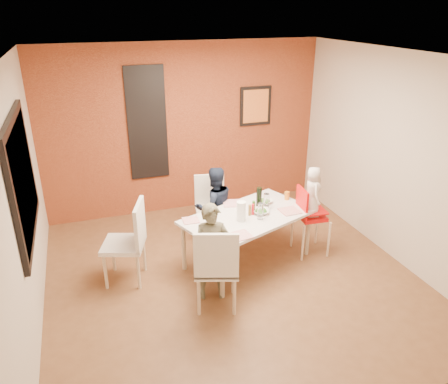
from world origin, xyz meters
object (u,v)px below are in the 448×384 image
object	(u,v)px
chair_near	(216,265)
toddler	(313,192)
child_near	(212,252)
paper_towel_roll	(241,211)
child_far	(215,207)
dining_table	(248,219)
high_chair	(309,214)
wine_bottle	(259,197)
chair_far	(210,204)
chair_left	(131,238)

from	to	relation	value
chair_near	toddler	world-z (taller)	toddler
child_near	paper_towel_roll	distance (m)	0.73
paper_towel_roll	child_far	bearing A→B (deg)	99.94
dining_table	toddler	xyz separation A→B (m)	(0.89, -0.04, 0.28)
dining_table	high_chair	xyz separation A→B (m)	(0.87, -0.03, -0.05)
child_far	toddler	size ratio (longest dim) A/B	1.71
dining_table	wine_bottle	distance (m)	0.36
high_chair	dining_table	bearing A→B (deg)	92.16
chair_far	toddler	size ratio (longest dim) A/B	1.37
high_chair	child_far	world-z (taller)	child_far
chair_far	child_far	size ratio (longest dim) A/B	0.80
paper_towel_roll	chair_left	bearing A→B (deg)	172.32
high_chair	paper_towel_roll	distance (m)	1.04
chair_far	toddler	world-z (taller)	toddler
dining_table	child_near	distance (m)	0.87
chair_left	child_near	bearing A→B (deg)	71.45
wine_bottle	child_near	bearing A→B (deg)	-139.81
wine_bottle	paper_towel_roll	bearing A→B (deg)	-141.02
chair_near	child_far	bearing A→B (deg)	-88.78
chair_far	high_chair	distance (m)	1.43
dining_table	chair_left	size ratio (longest dim) A/B	1.79
child_far	dining_table	bearing A→B (deg)	108.70
chair_far	high_chair	bearing A→B (deg)	-28.51
chair_far	wine_bottle	distance (m)	0.87
child_far	paper_towel_roll	xyz separation A→B (m)	(0.12, -0.71, 0.24)
chair_far	child_near	world-z (taller)	child_near
chair_near	toddler	size ratio (longest dim) A/B	1.51
high_chair	toddler	world-z (taller)	toddler
dining_table	chair_near	size ratio (longest dim) A/B	1.82
chair_near	toddler	bearing A→B (deg)	-135.90
chair_far	paper_towel_roll	distance (m)	1.01
chair_left	paper_towel_roll	size ratio (longest dim) A/B	4.08
dining_table	high_chair	distance (m)	0.87
child_far	chair_far	bearing A→B (deg)	-98.31
chair_left	dining_table	bearing A→B (deg)	106.02
dining_table	child_far	world-z (taller)	child_far
child_near	toddler	distance (m)	1.68
dining_table	high_chair	world-z (taller)	high_chair
chair_near	child_near	bearing A→B (deg)	-78.51
chair_left	chair_far	bearing A→B (deg)	140.55
high_chair	toddler	size ratio (longest dim) A/B	1.42
chair_far	paper_towel_roll	size ratio (longest dim) A/B	3.64
toddler	high_chair	bearing A→B (deg)	92.36
chair_near	chair_far	size ratio (longest dim) A/B	1.10
child_far	wine_bottle	world-z (taller)	child_far
dining_table	toddler	world-z (taller)	toddler
toddler	wine_bottle	size ratio (longest dim) A/B	2.46
toddler	paper_towel_roll	xyz separation A→B (m)	(-1.03, -0.07, -0.09)
chair_near	chair_far	xyz separation A→B (m)	(0.44, 1.66, -0.05)
chair_near	chair_left	bearing A→B (deg)	-29.65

